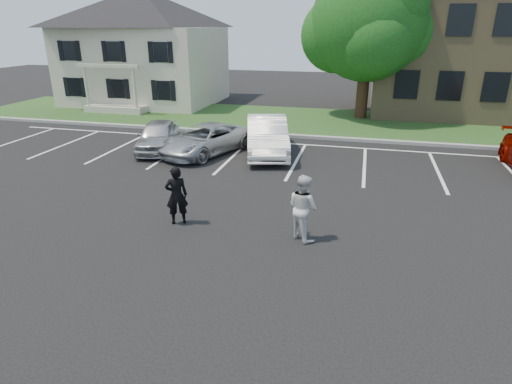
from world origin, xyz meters
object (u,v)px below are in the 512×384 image
tree (370,25)px  car_white_sedan (267,136)px  car_silver_minivan (205,139)px  house (144,48)px  man_black_suit (177,195)px  car_silver_west (158,136)px  man_white_shirt (303,207)px

tree → car_white_sedan: 10.83m
car_silver_minivan → car_white_sedan: (2.65, 0.65, 0.17)m
house → man_black_suit: (10.64, -18.81, -2.97)m
man_black_suit → car_silver_west: bearing=-88.4°
man_black_suit → car_white_sedan: man_black_suit is taller
car_silver_west → car_white_sedan: bearing=-7.6°
car_silver_minivan → car_silver_west: bearing=-158.4°
car_silver_west → car_silver_minivan: car_silver_west is taller
tree → car_silver_west: size_ratio=2.24×
man_black_suit → man_white_shirt: (3.61, -0.06, 0.04)m
man_white_shirt → car_silver_west: bearing=-3.0°
man_black_suit → car_silver_minivan: 7.20m
tree → car_white_sedan: tree is taller
tree → man_white_shirt: 17.31m
car_silver_west → car_white_sedan: (4.91, 0.66, 0.14)m
car_silver_minivan → car_white_sedan: car_white_sedan is taller
house → man_white_shirt: (14.25, -18.87, -2.93)m
man_white_shirt → car_silver_west: size_ratio=0.46×
tree → house: bearing=172.0°
car_white_sedan → man_white_shirt: bearing=-85.7°
house → car_white_sedan: 16.35m
car_white_sedan → house: bearing=120.7°
house → car_white_sedan: size_ratio=2.10×
tree → car_silver_minivan: (-6.60, -9.65, -4.71)m
man_white_shirt → house: bearing=-13.3°
tree → car_silver_west: bearing=-132.5°
man_black_suit → man_white_shirt: size_ratio=0.96×
house → tree: size_ratio=1.17×
car_silver_west → car_silver_minivan: (2.26, 0.01, -0.03)m
man_white_shirt → car_silver_minivan: (-5.36, 7.03, -0.25)m
house → car_silver_west: 13.93m
house → car_white_sedan: house is taller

